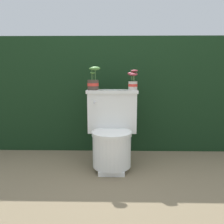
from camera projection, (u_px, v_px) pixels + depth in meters
ground_plane at (120, 171)px, 2.35m from camera, size 12.00×12.00×0.00m
hedge_backdrop at (119, 91)px, 3.34m from camera, size 4.25×1.06×1.31m
toilet at (112, 133)px, 2.41m from camera, size 0.50×0.49×0.75m
potted_plant_left at (93, 82)px, 2.47m from camera, size 0.13×0.11×0.23m
potted_plant_midleft at (133, 81)px, 2.45m from camera, size 0.10×0.12×0.20m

